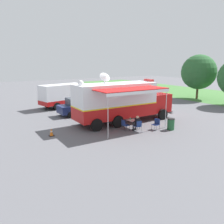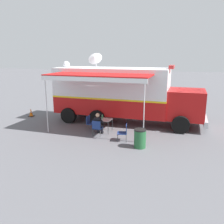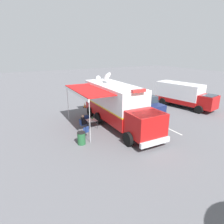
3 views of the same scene
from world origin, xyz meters
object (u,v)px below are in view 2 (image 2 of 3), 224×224
Objects in this scene: trash_bin at (140,138)px; support_truck at (132,84)px; car_behind_truck at (113,96)px; folding_chair_at_table at (97,127)px; traffic_cone at (31,113)px; water_bottle at (102,117)px; command_truck at (123,93)px; folding_table at (104,120)px; seated_responder at (98,123)px; folding_chair_beside_table at (90,122)px; folding_chair_spare_by_truck at (124,131)px.

support_truck reaches higher than trash_bin.
folding_chair_at_table is at bearing 9.55° from car_behind_truck.
traffic_cone is 11.36m from support_truck.
support_truck is at bearing -176.75° from water_bottle.
command_truck reaches higher than folding_table.
seated_responder is at bearing -13.41° from command_truck.
traffic_cone is at bearing -113.29° from trash_bin.
traffic_cone is (-1.68, -5.95, -0.55)m from water_bottle.
car_behind_truck is (-8.82, -3.83, 0.42)m from trash_bin.
water_bottle is at bearing 74.24° from traffic_cone.
trash_bin is 14.05m from support_truck.
water_bottle is 0.05× the size of car_behind_truck.
folding_chair_at_table is at bearing -12.68° from command_truck.
traffic_cone is (-1.85, -5.26, -0.23)m from folding_chair_beside_table.
support_truck is (-9.99, 5.29, 1.11)m from traffic_cone.
water_bottle reaches higher than trash_bin.
seated_responder reaches higher than folding_chair_beside_table.
folding_chair_at_table is 0.23m from seated_responder.
trash_bin is 1.57× the size of traffic_cone.
water_bottle reaches higher than traffic_cone.
traffic_cone is at bearing -112.31° from seated_responder.
seated_responder is (0.60, 0.72, 0.14)m from folding_chair_beside_table.
trash_bin is 9.24m from traffic_cone.
folding_table is 11.88m from support_truck.
folding_chair_beside_table is (-0.79, -0.71, 0.00)m from folding_chair_at_table.
command_truck is 2.98m from folding_chair_beside_table.
trash_bin is at bearing 66.71° from traffic_cone.
traffic_cone is (0.37, -6.65, -1.66)m from command_truck.
water_bottle is 2.09m from folding_chair_spare_by_truck.
trash_bin is (1.01, 2.52, -0.06)m from folding_chair_at_table.
support_truck is at bearing 179.86° from folding_chair_beside_table.
folding_table is at bearing 170.22° from folding_chair_at_table.
command_truck is 9.73m from support_truck.
car_behind_truck reaches higher than water_bottle.
folding_chair_beside_table reaches higher than traffic_cone.
car_behind_truck is (-5.16, 4.66, 0.60)m from traffic_cone.
folding_chair_at_table is 12.68m from support_truck.
traffic_cone is at bearing -42.04° from car_behind_truck.
car_behind_truck is (-7.80, -1.31, 0.37)m from folding_chair_at_table.
command_truck is 3.76m from folding_chair_spare_by_truck.
trash_bin is (1.80, 3.23, -0.06)m from folding_chair_beside_table.
water_bottle is 1.01m from folding_chair_at_table.
folding_chair_at_table is 1.50× the size of traffic_cone.
seated_responder is at bearing -115.57° from trash_bin.
traffic_cone is (-2.45, -5.98, -0.37)m from seated_responder.
trash_bin is at bearing 13.21° from support_truck.
seated_responder is at bearing 9.82° from car_behind_truck.
traffic_cone is (-2.64, -5.97, -0.23)m from folding_chair_at_table.
car_behind_truck is at bearing -175.10° from folding_chair_beside_table.
car_behind_truck is (-4.80, -1.99, -1.06)m from command_truck.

